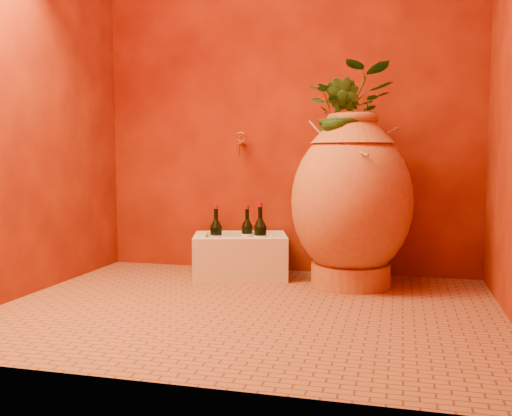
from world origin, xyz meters
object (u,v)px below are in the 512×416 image
(wine_bottle_b, at_px, (216,237))
(wine_bottle_c, at_px, (247,236))
(wall_tap, at_px, (241,143))
(wine_bottle_a, at_px, (260,238))
(amphora, at_px, (351,201))
(stone_basin, at_px, (240,257))

(wine_bottle_b, height_order, wine_bottle_c, wine_bottle_b)
(wine_bottle_c, height_order, wall_tap, wall_tap)
(wine_bottle_a, xyz_separation_m, wine_bottle_c, (-0.12, 0.14, -0.01))
(amphora, relative_size, wall_tap, 6.33)
(wine_bottle_b, relative_size, wine_bottle_c, 1.04)
(amphora, xyz_separation_m, wine_bottle_b, (-0.84, -0.01, -0.24))
(wine_bottle_a, relative_size, wine_bottle_b, 1.06)
(wine_bottle_b, bearing_deg, wine_bottle_c, 41.36)
(wine_bottle_a, distance_m, wine_bottle_b, 0.28)
(wine_bottle_a, height_order, wine_bottle_b, wine_bottle_a)
(wine_bottle_b, bearing_deg, wine_bottle_a, 1.36)
(amphora, relative_size, wine_bottle_c, 3.32)
(amphora, xyz_separation_m, wine_bottle_c, (-0.67, 0.13, -0.25))
(amphora, distance_m, wine_bottle_a, 0.60)
(wine_bottle_c, bearing_deg, stone_basin, -113.54)
(wall_tap, bearing_deg, wine_bottle_b, -105.90)
(amphora, bearing_deg, wine_bottle_a, -179.27)
(stone_basin, relative_size, wine_bottle_b, 2.10)
(stone_basin, distance_m, wall_tap, 0.76)
(wine_bottle_a, xyz_separation_m, wall_tap, (-0.20, 0.28, 0.59))
(stone_basin, distance_m, wine_bottle_b, 0.20)
(wall_tap, bearing_deg, amphora, -19.58)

